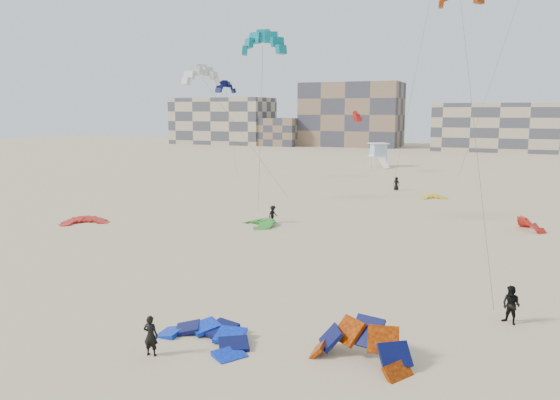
% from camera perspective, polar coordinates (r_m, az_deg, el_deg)
% --- Properties ---
extents(ground, '(320.00, 320.00, 0.00)m').
position_cam_1_polar(ground, '(26.00, -10.25, -13.49)').
color(ground, tan).
rests_on(ground, ground).
extents(kite_ground_blue, '(5.34, 5.51, 1.67)m').
position_cam_1_polar(kite_ground_blue, '(24.99, -7.72, -14.39)').
color(kite_ground_blue, '#0C37DA').
rests_on(kite_ground_blue, ground).
extents(kite_ground_orange, '(5.04, 5.02, 4.26)m').
position_cam_1_polar(kite_ground_orange, '(23.17, 8.31, -16.38)').
color(kite_ground_orange, '#CE4000').
rests_on(kite_ground_orange, ground).
extents(kite_ground_red, '(5.54, 5.55, 1.48)m').
position_cam_1_polar(kite_ground_red, '(52.38, -19.76, -2.28)').
color(kite_ground_red, red).
rests_on(kite_ground_red, ground).
extents(kite_ground_green, '(5.54, 5.53, 1.86)m').
position_cam_1_polar(kite_ground_green, '(48.35, -2.29, -2.67)').
color(kite_ground_green, '#368920').
rests_on(kite_ground_green, ground).
extents(kite_ground_red_far, '(4.11, 4.08, 3.09)m').
position_cam_1_polar(kite_ground_red_far, '(51.01, 24.68, -2.89)').
color(kite_ground_red_far, red).
rests_on(kite_ground_red_far, ground).
extents(kite_ground_yellow, '(3.77, 3.89, 1.44)m').
position_cam_1_polar(kite_ground_yellow, '(65.55, 15.79, 0.14)').
color(kite_ground_yellow, gold).
rests_on(kite_ground_yellow, ground).
extents(kitesurfer_main, '(0.69, 0.51, 1.72)m').
position_cam_1_polar(kitesurfer_main, '(23.73, -13.36, -13.62)').
color(kitesurfer_main, black).
rests_on(kitesurfer_main, ground).
extents(kitesurfer_b, '(1.13, 1.07, 1.85)m').
position_cam_1_polar(kitesurfer_b, '(28.44, 23.00, -10.08)').
color(kitesurfer_b, black).
rests_on(kitesurfer_b, ground).
extents(kitesurfer_c, '(0.88, 1.16, 1.60)m').
position_cam_1_polar(kitesurfer_c, '(49.25, -0.75, -1.49)').
color(kitesurfer_c, black).
rests_on(kitesurfer_c, ground).
extents(kitesurfer_e, '(0.97, 0.79, 1.71)m').
position_cam_1_polar(kitesurfer_e, '(71.21, 12.06, 1.69)').
color(kitesurfer_e, black).
rests_on(kitesurfer_e, ground).
extents(kite_fly_teal_a, '(4.03, 4.10, 15.60)m').
position_cam_1_polar(kite_fly_teal_a, '(47.17, -1.80, 15.87)').
color(kite_fly_teal_a, '#0E898B').
rests_on(kite_fly_teal_a, ground).
extents(kite_fly_grey, '(12.28, 5.55, 13.96)m').
position_cam_1_polar(kite_fly_grey, '(60.17, -8.19, 12.57)').
color(kite_fly_grey, white).
rests_on(kite_fly_grey, ground).
extents(kite_fly_navy, '(6.73, 7.60, 13.48)m').
position_cam_1_polar(kite_fly_navy, '(80.69, -5.69, 11.56)').
color(kite_fly_navy, '#060645').
rests_on(kite_fly_navy, ground).
extents(kite_fly_red, '(6.80, 9.39, 9.52)m').
position_cam_1_polar(kite_fly_red, '(89.72, 8.07, 8.55)').
color(kite_fly_red, red).
rests_on(kite_fly_red, ground).
extents(lifeguard_tower_far, '(4.24, 6.49, 4.31)m').
position_cam_1_polar(lifeguard_tower_far, '(100.79, 10.23, 4.65)').
color(lifeguard_tower_far, white).
rests_on(lifeguard_tower_far, ground).
extents(condo_west_a, '(30.00, 15.00, 14.00)m').
position_cam_1_polar(condo_west_a, '(171.57, -6.01, 8.21)').
color(condo_west_a, tan).
rests_on(condo_west_a, ground).
extents(condo_west_b, '(28.00, 14.00, 18.00)m').
position_cam_1_polar(condo_west_b, '(159.91, 7.49, 8.83)').
color(condo_west_b, '#81654E').
rests_on(condo_west_b, ground).
extents(condo_mid, '(32.00, 16.00, 12.00)m').
position_cam_1_polar(condo_mid, '(150.00, 22.01, 7.07)').
color(condo_mid, tan).
rests_on(condo_mid, ground).
extents(condo_fill_left, '(12.00, 10.00, 8.00)m').
position_cam_1_polar(condo_fill_left, '(161.04, -0.06, 7.13)').
color(condo_fill_left, '#81654E').
rests_on(condo_fill_left, ground).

